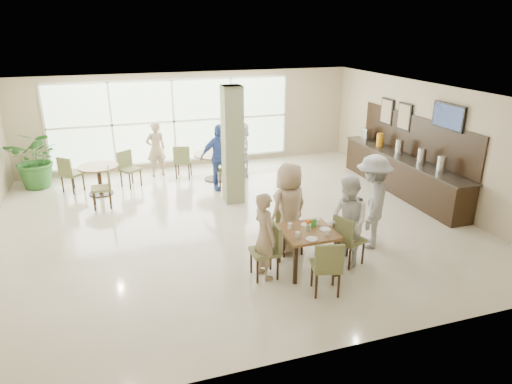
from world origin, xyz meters
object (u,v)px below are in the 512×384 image
object	(u,v)px
adult_a	(219,157)
teen_far	(289,208)
main_table	(308,236)
buffet_counter	(402,171)
teen_standing	(372,202)
adult_standing	(156,149)
potted_plant	(37,159)
adult_b	(241,149)
teen_right	(348,221)
round_table_left	(99,173)
teen_left	(265,236)
round_table_right	(214,159)

from	to	relation	value
adult_a	teen_far	bearing A→B (deg)	-89.64
main_table	buffet_counter	size ratio (longest dim) A/B	0.19
teen_standing	adult_standing	world-z (taller)	teen_standing
potted_plant	adult_b	xyz separation A→B (m)	(5.37, -0.77, 0.01)
teen_right	round_table_left	bearing A→B (deg)	-140.71
teen_far	adult_standing	size ratio (longest dim) A/B	1.11
teen_left	adult_a	xyz separation A→B (m)	(0.33, 4.56, 0.10)
adult_a	adult_standing	distance (m)	2.17
buffet_counter	potted_plant	xyz separation A→B (m)	(-8.92, 3.29, 0.22)
round_table_right	teen_standing	distance (m)	5.28
teen_far	teen_right	size ratio (longest dim) A/B	1.05
buffet_counter	teen_standing	size ratio (longest dim) A/B	2.56
potted_plant	teen_right	size ratio (longest dim) A/B	0.93
main_table	teen_standing	size ratio (longest dim) A/B	0.50
round_table_left	adult_b	xyz separation A→B (m)	(3.85, 0.30, 0.23)
round_table_left	teen_standing	distance (m)	6.84
round_table_right	teen_far	xyz separation A→B (m)	(0.36, -4.59, 0.29)
round_table_left	adult_standing	distance (m)	1.90
teen_left	round_table_right	bearing A→B (deg)	-14.27
teen_far	teen_standing	bearing A→B (deg)	146.77
round_table_right	teen_right	world-z (taller)	teen_right
teen_left	adult_standing	world-z (taller)	adult_standing
teen_standing	adult_a	world-z (taller)	teen_standing
round_table_right	teen_left	distance (m)	5.38
potted_plant	teen_left	xyz separation A→B (m)	(4.19, -6.20, -0.01)
round_table_left	potted_plant	size ratio (longest dim) A/B	0.64
round_table_left	potted_plant	bearing A→B (deg)	144.84
potted_plant	adult_a	xyz separation A→B (m)	(4.52, -1.64, 0.09)
buffet_counter	teen_standing	distance (m)	3.45
main_table	round_table_right	xyz separation A→B (m)	(-0.41, 5.37, -0.07)
adult_standing	round_table_left	bearing A→B (deg)	20.31
teen_right	adult_standing	world-z (taller)	teen_right
teen_right	teen_standing	world-z (taller)	teen_standing
potted_plant	teen_standing	xyz separation A→B (m)	(6.52, -5.73, 0.15)
round_table_right	potted_plant	bearing A→B (deg)	169.58
buffet_counter	potted_plant	size ratio (longest dim) A/B	3.05
main_table	round_table_left	size ratio (longest dim) A/B	0.92
teen_standing	adult_standing	size ratio (longest dim) A/B	1.17
adult_a	teen_right	bearing A→B (deg)	-81.14
adult_b	teen_left	bearing A→B (deg)	-11.29
round_table_left	teen_left	distance (m)	5.78
buffet_counter	teen_standing	xyz separation A→B (m)	(-2.40, -2.44, 0.37)
teen_far	adult_b	world-z (taller)	teen_far
round_table_left	teen_far	bearing A→B (deg)	-51.99
teen_right	adult_a	bearing A→B (deg)	-165.10
main_table	potted_plant	world-z (taller)	potted_plant
teen_right	adult_a	world-z (taller)	adult_a
teen_standing	adult_b	size ratio (longest dim) A/B	1.18
adult_b	teen_standing	bearing A→B (deg)	14.03
adult_standing	buffet_counter	bearing A→B (deg)	137.07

